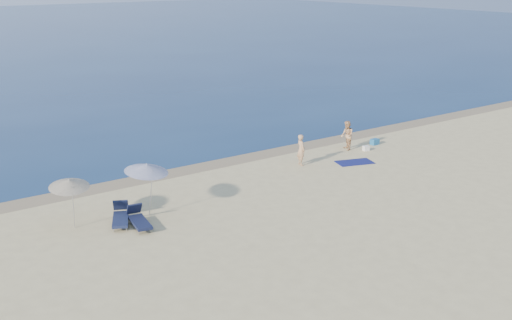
% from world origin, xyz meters
% --- Properties ---
extents(wet_sand_strip, '(240.00, 1.60, 0.00)m').
position_xyz_m(wet_sand_strip, '(0.00, 19.40, 0.00)').
color(wet_sand_strip, '#847254').
rests_on(wet_sand_strip, ground).
extents(person_left, '(0.52, 0.68, 1.64)m').
position_xyz_m(person_left, '(1.93, 16.60, 0.82)').
color(person_left, tan).
rests_on(person_left, ground).
extents(person_right, '(0.90, 0.99, 1.66)m').
position_xyz_m(person_right, '(5.93, 17.32, 0.83)').
color(person_right, tan).
rests_on(person_right, ground).
extents(beach_towel, '(2.16, 1.62, 0.03)m').
position_xyz_m(beach_towel, '(4.51, 15.23, 0.02)').
color(beach_towel, '#0F134C').
rests_on(beach_towel, ground).
extents(white_bag, '(0.37, 0.34, 0.28)m').
position_xyz_m(white_bag, '(6.68, 16.53, 0.14)').
color(white_bag, silver).
rests_on(white_bag, ground).
extents(blue_cooler, '(0.48, 0.34, 0.34)m').
position_xyz_m(blue_cooler, '(8.03, 17.16, 0.17)').
color(blue_cooler, '#1C639C').
rests_on(blue_cooler, ground).
extents(umbrella_near, '(2.40, 2.41, 2.37)m').
position_xyz_m(umbrella_near, '(-7.80, 14.88, 2.04)').
color(umbrella_near, silver).
rests_on(umbrella_near, ground).
extents(umbrella_far, '(1.92, 1.94, 2.13)m').
position_xyz_m(umbrella_far, '(-10.86, 15.49, 1.83)').
color(umbrella_far, silver).
rests_on(umbrella_far, ground).
extents(lounger_left, '(0.91, 1.89, 0.80)m').
position_xyz_m(lounger_left, '(-8.71, 13.93, 0.29)').
color(lounger_left, '#131936').
rests_on(lounger_left, ground).
extents(lounger_right, '(1.38, 1.94, 0.82)m').
position_xyz_m(lounger_right, '(-9.17, 14.65, 0.30)').
color(lounger_right, '#161F3E').
rests_on(lounger_right, ground).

